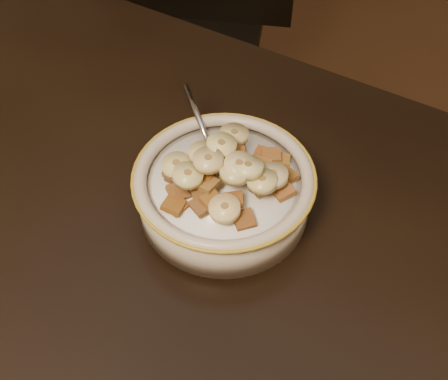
% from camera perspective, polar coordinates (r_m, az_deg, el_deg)
% --- Properties ---
extents(chair, '(0.57, 0.57, 1.02)m').
position_cam_1_polar(chair, '(1.26, -7.55, 13.80)').
color(chair, black).
rests_on(chair, floor).
extents(cereal_bowl, '(0.18, 0.18, 0.04)m').
position_cam_1_polar(cereal_bowl, '(0.61, 0.00, -0.48)').
color(cereal_bowl, '#BBAB9A').
rests_on(cereal_bowl, table).
extents(milk, '(0.15, 0.15, 0.00)m').
position_cam_1_polar(milk, '(0.59, 0.00, 0.90)').
color(milk, white).
rests_on(milk, cereal_bowl).
extents(spoon, '(0.06, 0.05, 0.01)m').
position_cam_1_polar(spoon, '(0.60, -0.93, 3.16)').
color(spoon, '#B3B4BC').
rests_on(spoon, cereal_bowl).
extents(cereal_square_0, '(0.03, 0.03, 0.01)m').
position_cam_1_polar(cereal_square_0, '(0.55, -1.15, -1.18)').
color(cereal_square_0, brown).
rests_on(cereal_square_0, milk).
extents(cereal_square_1, '(0.03, 0.03, 0.01)m').
position_cam_1_polar(cereal_square_1, '(0.61, -1.66, 4.33)').
color(cereal_square_1, brown).
rests_on(cereal_square_1, milk).
extents(cereal_square_2, '(0.03, 0.03, 0.01)m').
position_cam_1_polar(cereal_square_2, '(0.56, -2.20, -0.61)').
color(cereal_square_2, brown).
rests_on(cereal_square_2, milk).
extents(cereal_square_3, '(0.03, 0.03, 0.01)m').
position_cam_1_polar(cereal_square_3, '(0.59, 1.11, 3.68)').
color(cereal_square_3, brown).
rests_on(cereal_square_3, milk).
extents(cereal_square_4, '(0.03, 0.03, 0.01)m').
position_cam_1_polar(cereal_square_4, '(0.62, 1.19, 4.70)').
color(cereal_square_4, olive).
rests_on(cereal_square_4, milk).
extents(cereal_square_5, '(0.03, 0.03, 0.01)m').
position_cam_1_polar(cereal_square_5, '(0.55, -2.26, -1.55)').
color(cereal_square_5, brown).
rests_on(cereal_square_5, milk).
extents(cereal_square_6, '(0.03, 0.03, 0.01)m').
position_cam_1_polar(cereal_square_6, '(0.57, 3.82, 0.32)').
color(cereal_square_6, brown).
rests_on(cereal_square_6, milk).
extents(cereal_square_7, '(0.02, 0.02, 0.01)m').
position_cam_1_polar(cereal_square_7, '(0.56, -4.89, -1.57)').
color(cereal_square_7, brown).
rests_on(cereal_square_7, milk).
extents(cereal_square_8, '(0.03, 0.03, 0.01)m').
position_cam_1_polar(cereal_square_8, '(0.59, 0.91, 3.39)').
color(cereal_square_8, brown).
rests_on(cereal_square_8, milk).
extents(cereal_square_9, '(0.02, 0.02, 0.01)m').
position_cam_1_polar(cereal_square_9, '(0.59, -5.00, 1.84)').
color(cereal_square_9, olive).
rests_on(cereal_square_9, milk).
extents(cereal_square_10, '(0.03, 0.03, 0.01)m').
position_cam_1_polar(cereal_square_10, '(0.59, 1.21, 3.28)').
color(cereal_square_10, brown).
rests_on(cereal_square_10, milk).
extents(cereal_square_11, '(0.02, 0.02, 0.01)m').
position_cam_1_polar(cereal_square_11, '(0.56, -5.17, -1.56)').
color(cereal_square_11, brown).
rests_on(cereal_square_11, milk).
extents(cereal_square_12, '(0.03, 0.03, 0.01)m').
position_cam_1_polar(cereal_square_12, '(0.55, 0.94, -1.04)').
color(cereal_square_12, brown).
rests_on(cereal_square_12, milk).
extents(cereal_square_13, '(0.02, 0.02, 0.01)m').
position_cam_1_polar(cereal_square_13, '(0.57, -2.23, 1.26)').
color(cereal_square_13, brown).
rests_on(cereal_square_13, milk).
extents(cereal_square_14, '(0.02, 0.02, 0.01)m').
position_cam_1_polar(cereal_square_14, '(0.58, -4.76, 1.33)').
color(cereal_square_14, brown).
rests_on(cereal_square_14, milk).
extents(cereal_square_15, '(0.03, 0.03, 0.01)m').
position_cam_1_polar(cereal_square_15, '(0.60, 4.83, 3.52)').
color(cereal_square_15, brown).
rests_on(cereal_square_15, milk).
extents(cereal_square_16, '(0.03, 0.03, 0.01)m').
position_cam_1_polar(cereal_square_16, '(0.57, -4.68, -0.22)').
color(cereal_square_16, brown).
rests_on(cereal_square_16, milk).
extents(cereal_square_17, '(0.02, 0.02, 0.01)m').
position_cam_1_polar(cereal_square_17, '(0.59, 3.76, 2.47)').
color(cereal_square_17, '#9C6024').
rests_on(cereal_square_17, milk).
extents(cereal_square_18, '(0.03, 0.02, 0.01)m').
position_cam_1_polar(cereal_square_18, '(0.57, 0.72, 1.85)').
color(cereal_square_18, brown).
rests_on(cereal_square_18, milk).
extents(cereal_square_19, '(0.03, 0.03, 0.01)m').
position_cam_1_polar(cereal_square_19, '(0.61, 5.74, 3.09)').
color(cereal_square_19, brown).
rests_on(cereal_square_19, milk).
extents(cereal_square_20, '(0.02, 0.02, 0.01)m').
position_cam_1_polar(cereal_square_20, '(0.56, -1.75, 0.64)').
color(cereal_square_20, olive).
rests_on(cereal_square_20, milk).
extents(cereal_square_21, '(0.02, 0.02, 0.01)m').
position_cam_1_polar(cereal_square_21, '(0.61, 4.01, 3.53)').
color(cereal_square_21, brown).
rests_on(cereal_square_21, milk).
extents(cereal_square_22, '(0.03, 0.03, 0.01)m').
position_cam_1_polar(cereal_square_22, '(0.59, 6.33, 1.45)').
color(cereal_square_22, brown).
rests_on(cereal_square_22, milk).
extents(cereal_square_23, '(0.03, 0.03, 0.01)m').
position_cam_1_polar(cereal_square_23, '(0.55, 2.07, -3.02)').
color(cereal_square_23, brown).
rests_on(cereal_square_23, milk).
extents(cereal_square_24, '(0.03, 0.03, 0.01)m').
position_cam_1_polar(cereal_square_24, '(0.58, 6.02, -0.06)').
color(cereal_square_24, brown).
rests_on(cereal_square_24, milk).
extents(banana_slice_0, '(0.04, 0.04, 0.01)m').
position_cam_1_polar(banana_slice_0, '(0.58, -2.11, 3.67)').
color(banana_slice_0, '#F3D380').
rests_on(banana_slice_0, milk).
extents(banana_slice_1, '(0.04, 0.04, 0.01)m').
position_cam_1_polar(banana_slice_1, '(0.61, 1.05, 5.63)').
color(banana_slice_1, '#D1C87F').
rests_on(banana_slice_1, milk).
extents(banana_slice_2, '(0.04, 0.04, 0.01)m').
position_cam_1_polar(banana_slice_2, '(0.57, -0.26, 4.56)').
color(banana_slice_2, '#F2E189').
rests_on(banana_slice_2, milk).
extents(banana_slice_3, '(0.04, 0.04, 0.01)m').
position_cam_1_polar(banana_slice_3, '(0.57, -1.59, 3.14)').
color(banana_slice_3, tan).
rests_on(banana_slice_3, milk).
extents(banana_slice_4, '(0.04, 0.04, 0.01)m').
position_cam_1_polar(banana_slice_4, '(0.56, 1.55, 2.49)').
color(banana_slice_4, beige).
rests_on(banana_slice_4, milk).
extents(banana_slice_5, '(0.04, 0.04, 0.01)m').
position_cam_1_polar(banana_slice_5, '(0.56, -3.69, 1.48)').
color(banana_slice_5, beige).
rests_on(banana_slice_5, milk).
extents(banana_slice_6, '(0.04, 0.04, 0.01)m').
position_cam_1_polar(banana_slice_6, '(0.54, 0.07, -1.92)').
color(banana_slice_6, '#E6C987').
rests_on(banana_slice_6, milk).
extents(banana_slice_7, '(0.04, 0.04, 0.01)m').
position_cam_1_polar(banana_slice_7, '(0.57, 4.99, 1.47)').
color(banana_slice_7, '#CCB789').
rests_on(banana_slice_7, milk).
extents(banana_slice_8, '(0.04, 0.04, 0.02)m').
position_cam_1_polar(banana_slice_8, '(0.56, 2.45, 2.32)').
color(banana_slice_8, '#CCBE75').
rests_on(banana_slice_8, milk).
extents(banana_slice_9, '(0.04, 0.04, 0.01)m').
position_cam_1_polar(banana_slice_9, '(0.56, 1.11, 1.80)').
color(banana_slice_9, tan).
rests_on(banana_slice_9, milk).
extents(banana_slice_10, '(0.04, 0.04, 0.01)m').
position_cam_1_polar(banana_slice_10, '(0.56, 3.88, 0.88)').
color(banana_slice_10, '#D2C973').
rests_on(banana_slice_10, milk).
extents(banana_slice_11, '(0.03, 0.03, 0.01)m').
position_cam_1_polar(banana_slice_11, '(0.56, -1.62, 3.01)').
color(banana_slice_11, '#E1C978').
rests_on(banana_slice_11, milk).
extents(banana_slice_12, '(0.04, 0.04, 0.01)m').
position_cam_1_polar(banana_slice_12, '(0.58, -4.87, 2.51)').
color(banana_slice_12, '#E9CF88').
rests_on(banana_slice_12, milk).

